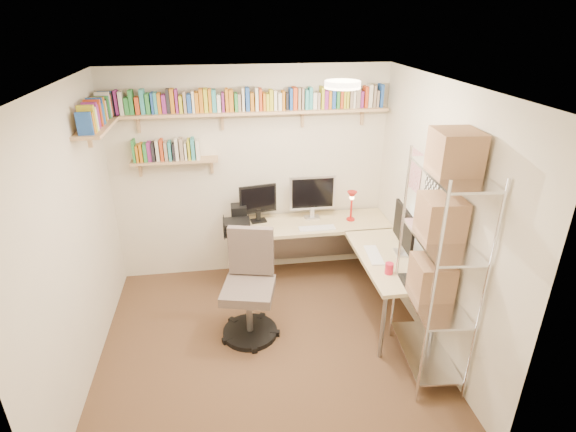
# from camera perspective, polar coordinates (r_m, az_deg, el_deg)

# --- Properties ---
(ground) EXTENTS (3.20, 3.20, 0.00)m
(ground) POSITION_cam_1_polar(r_m,az_deg,el_deg) (4.65, -2.70, -15.89)
(ground) COLOR #3F261B
(ground) RESTS_ON ground
(room_shell) EXTENTS (3.24, 3.04, 2.52)m
(room_shell) POSITION_cam_1_polar(r_m,az_deg,el_deg) (3.83, -3.09, 2.06)
(room_shell) COLOR beige
(room_shell) RESTS_ON ground
(wall_shelves) EXTENTS (3.12, 1.09, 0.80)m
(wall_shelves) POSITION_cam_1_polar(r_m,az_deg,el_deg) (4.92, -9.89, 12.70)
(wall_shelves) COLOR tan
(wall_shelves) RESTS_ON ground
(corner_desk) EXTENTS (1.96, 1.87, 1.27)m
(corner_desk) POSITION_cam_1_polar(r_m,az_deg,el_deg) (5.12, 3.80, -2.04)
(corner_desk) COLOR beige
(corner_desk) RESTS_ON ground
(office_chair) EXTENTS (0.60, 0.61, 1.11)m
(office_chair) POSITION_cam_1_polar(r_m,az_deg,el_deg) (4.54, -4.88, -9.65)
(office_chair) COLOR black
(office_chair) RESTS_ON ground
(wire_rack) EXTENTS (0.50, 0.90, 2.21)m
(wire_rack) POSITION_cam_1_polar(r_m,az_deg,el_deg) (3.89, 18.85, -1.68)
(wire_rack) COLOR silver
(wire_rack) RESTS_ON ground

